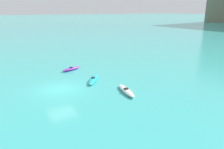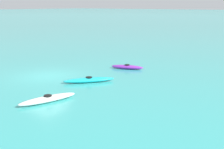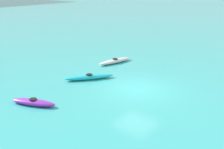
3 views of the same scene
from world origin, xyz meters
TOP-DOWN VIEW (x-y plane):
  - ground_plane at (0.00, 0.00)m, footprint 600.00×600.00m
  - kayak_white at (3.74, 4.73)m, footprint 3.35×1.36m
  - kayak_purple at (-5.61, 3.04)m, footprint 1.59×2.67m
  - kayak_cyan at (-0.60, 3.59)m, footprint 3.18×2.55m

SIDE VIEW (x-z plane):
  - ground_plane at x=0.00m, z-range 0.00..0.00m
  - kayak_cyan at x=-0.60m, z-range -0.02..0.35m
  - kayak_white at x=3.74m, z-range -0.02..0.35m
  - kayak_purple at x=-5.61m, z-range -0.02..0.35m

